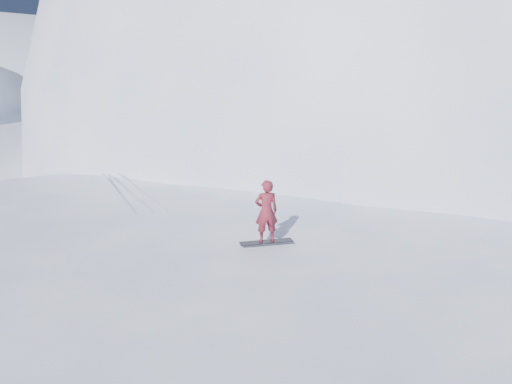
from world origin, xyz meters
TOP-DOWN VIEW (x-y plane):
  - ground at (0.00, 0.00)m, footprint 400.00×400.00m
  - near_ridge at (1.00, 3.00)m, footprint 36.00×28.00m
  - summit_peak at (22.00, 26.00)m, footprint 60.00×56.00m
  - peak_shoulder at (10.00, 20.00)m, footprint 28.00×24.00m
  - wind_bumps at (-0.56, 2.12)m, footprint 16.00×14.40m
  - snowboard at (2.86, -0.69)m, footprint 1.42×0.34m
  - snowboarder at (2.86, -0.69)m, footprint 0.63×0.43m
  - board_tracks at (-0.61, 5.50)m, footprint 2.24×5.89m

SIDE VIEW (x-z plane):
  - ground at x=0.00m, z-range 0.00..0.00m
  - near_ridge at x=1.00m, z-range -2.40..2.40m
  - summit_peak at x=22.00m, z-range -28.00..28.00m
  - peak_shoulder at x=10.00m, z-range -9.00..9.00m
  - wind_bumps at x=-0.56m, z-range -0.50..0.50m
  - snowboard at x=2.86m, z-range 2.40..2.42m
  - board_tracks at x=-0.61m, z-range 2.40..2.44m
  - snowboarder at x=2.86m, z-range 2.42..4.09m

